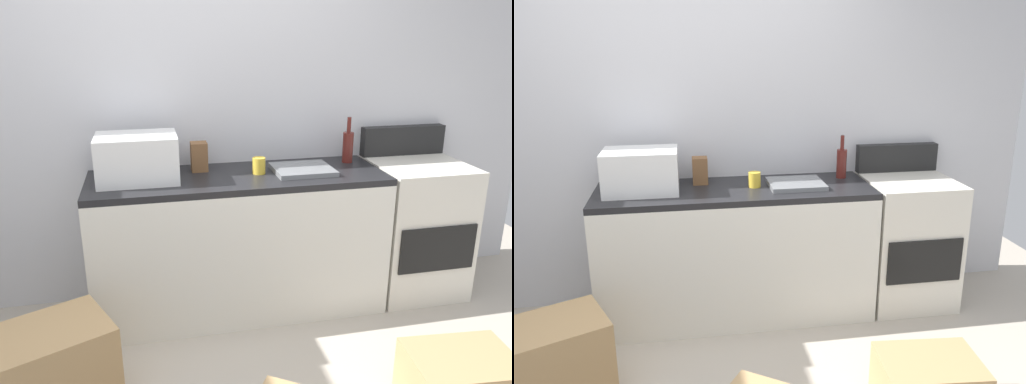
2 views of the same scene
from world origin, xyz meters
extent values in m
cube|color=silver|center=(0.00, 1.55, 1.30)|extent=(5.00, 0.10, 2.60)
cube|color=silver|center=(0.30, 1.20, 0.43)|extent=(1.80, 0.60, 0.86)
cube|color=black|center=(0.30, 1.20, 0.88)|extent=(1.80, 0.60, 0.04)
cube|color=silver|center=(1.52, 1.20, 0.45)|extent=(0.60, 0.60, 0.90)
cube|color=black|center=(1.52, 0.90, 0.42)|extent=(0.52, 0.02, 0.30)
cube|color=black|center=(1.52, 1.46, 1.00)|extent=(0.60, 0.08, 0.20)
cube|color=white|center=(-0.29, 1.21, 1.04)|extent=(0.46, 0.34, 0.27)
cube|color=slate|center=(0.70, 1.18, 0.92)|extent=(0.36, 0.32, 0.03)
cylinder|color=#591E19|center=(1.06, 1.34, 1.00)|extent=(0.07, 0.07, 0.20)
cylinder|color=#591E19|center=(1.06, 1.34, 1.15)|extent=(0.03, 0.03, 0.10)
cylinder|color=gold|center=(0.43, 1.20, 0.95)|extent=(0.08, 0.08, 0.10)
cube|color=brown|center=(0.08, 1.34, 0.99)|extent=(0.10, 0.10, 0.18)
cube|color=tan|center=(-0.73, 0.46, 0.22)|extent=(0.64, 0.58, 0.44)
cube|color=tan|center=(1.15, 0.04, 0.15)|extent=(0.53, 0.41, 0.30)
camera|label=1|loc=(-0.23, -1.68, 1.76)|focal=35.24mm
camera|label=2|loc=(-0.01, -1.98, 1.81)|focal=35.60mm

